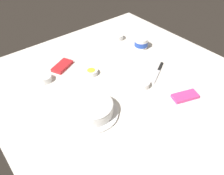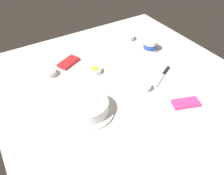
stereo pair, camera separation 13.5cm
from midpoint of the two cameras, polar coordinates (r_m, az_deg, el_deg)
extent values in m
plane|color=silver|center=(1.44, -0.42, 1.39)|extent=(1.54, 1.54, 0.00)
cylinder|color=white|center=(1.25, -7.99, -6.58)|extent=(0.28, 0.28, 0.01)
cylinder|color=#DBB77A|center=(1.23, -8.12, -5.62)|extent=(0.21, 0.21, 0.05)
cylinder|color=white|center=(1.22, -8.14, -5.46)|extent=(0.23, 0.23, 0.06)
ellipsoid|color=white|center=(1.20, -8.29, -4.33)|extent=(0.23, 0.23, 0.02)
cylinder|color=white|center=(1.76, 5.21, 11.15)|extent=(0.10, 0.10, 0.08)
cylinder|color=#2347B2|center=(1.77, 5.20, 11.03)|extent=(0.10, 0.10, 0.04)
cylinder|color=white|center=(1.75, 5.29, 12.18)|extent=(0.09, 0.09, 0.01)
cube|color=silver|center=(1.49, 8.53, 2.75)|extent=(0.13, 0.08, 0.00)
cube|color=black|center=(1.58, 9.80, 5.18)|extent=(0.09, 0.06, 0.01)
cylinder|color=white|center=(1.52, -19.15, 2.09)|extent=(0.09, 0.09, 0.04)
cylinder|color=blue|center=(1.52, -19.15, 2.08)|extent=(0.07, 0.07, 0.01)
ellipsoid|color=blue|center=(1.52, -19.20, 2.29)|extent=(0.06, 0.06, 0.02)
cylinder|color=white|center=(1.40, 5.23, 0.73)|extent=(0.08, 0.08, 0.03)
cylinder|color=#B251C6|center=(1.40, 5.23, 0.74)|extent=(0.07, 0.07, 0.01)
ellipsoid|color=#B251C6|center=(1.40, 5.25, 0.96)|extent=(0.06, 0.06, 0.02)
cylinder|color=white|center=(1.51, -7.82, 3.81)|extent=(0.09, 0.09, 0.03)
cylinder|color=yellow|center=(1.51, -7.84, 3.95)|extent=(0.07, 0.07, 0.01)
ellipsoid|color=yellow|center=(1.50, -7.86, 4.16)|extent=(0.06, 0.06, 0.02)
cylinder|color=white|center=(1.89, -0.48, 12.67)|extent=(0.09, 0.09, 0.04)
cylinder|color=green|center=(1.89, -0.48, 12.63)|extent=(0.07, 0.07, 0.01)
ellipsoid|color=green|center=(1.88, -0.48, 12.82)|extent=(0.06, 0.06, 0.02)
cube|color=#E53D8E|center=(1.37, 15.44, -2.28)|extent=(0.17, 0.12, 0.02)
cube|color=red|center=(1.61, -14.86, 5.22)|extent=(0.17, 0.14, 0.02)
camera|label=1|loc=(0.07, -92.87, -2.52)|focal=36.06mm
camera|label=2|loc=(0.07, 87.13, 2.52)|focal=36.06mm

